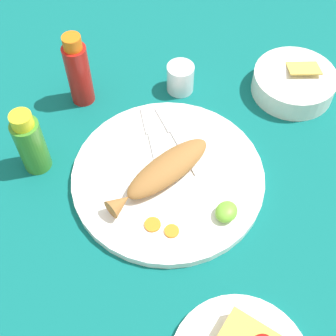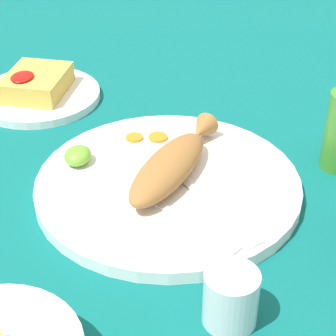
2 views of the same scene
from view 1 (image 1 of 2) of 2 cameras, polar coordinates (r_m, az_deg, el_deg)
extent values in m
plane|color=#0C605B|center=(0.89, 0.00, -1.39)|extent=(4.00, 4.00, 0.00)
cylinder|color=white|center=(0.88, 0.00, -1.07)|extent=(0.36, 0.36, 0.02)
ellipsoid|color=#996633|center=(0.86, 0.00, 0.00)|extent=(0.20, 0.11, 0.04)
cone|color=#996633|center=(0.82, -5.89, -4.30)|extent=(0.05, 0.05, 0.04)
cube|color=silver|center=(0.90, -1.51, 1.42)|extent=(0.09, 0.09, 0.00)
cube|color=silver|center=(0.95, -2.55, 5.81)|extent=(0.06, 0.06, 0.00)
cube|color=silver|center=(0.90, 2.00, 1.91)|extent=(0.07, 0.10, 0.00)
cube|color=silver|center=(0.96, -0.35, 5.99)|extent=(0.05, 0.07, 0.00)
cylinder|color=orange|center=(0.82, -1.90, -6.90)|extent=(0.03, 0.03, 0.00)
cylinder|color=orange|center=(0.81, 0.45, -7.69)|extent=(0.03, 0.03, 0.00)
ellipsoid|color=#6BB233|center=(0.83, 7.12, -5.31)|extent=(0.04, 0.04, 0.02)
cylinder|color=#B21914|center=(0.99, -10.81, 11.09)|extent=(0.05, 0.05, 0.14)
cylinder|color=orange|center=(0.93, -11.62, 14.75)|extent=(0.04, 0.04, 0.03)
cylinder|color=#3D8428|center=(0.90, -16.30, 2.62)|extent=(0.05, 0.05, 0.12)
cylinder|color=yellow|center=(0.85, -17.43, 5.56)|extent=(0.04, 0.04, 0.03)
cylinder|color=silver|center=(1.02, 1.52, 10.90)|extent=(0.06, 0.06, 0.06)
cylinder|color=white|center=(1.03, 1.49, 10.20)|extent=(0.05, 0.05, 0.03)
cylinder|color=white|center=(1.05, 15.06, 9.99)|extent=(0.18, 0.18, 0.05)
cylinder|color=olive|center=(1.04, 15.25, 10.60)|extent=(0.15, 0.15, 0.02)
cube|color=gold|center=(1.06, 16.06, 11.94)|extent=(0.10, 0.10, 0.02)
camera|label=2|loc=(1.17, 16.77, 41.45)|focal=65.00mm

